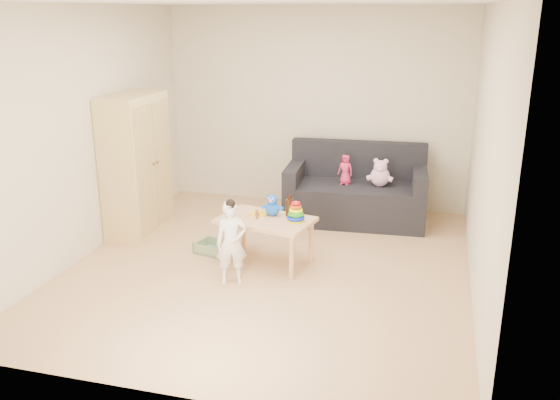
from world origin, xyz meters
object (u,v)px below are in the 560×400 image
(toddler, at_px, (232,244))
(play_table, at_px, (266,241))
(wardrobe, at_px, (136,165))
(sofa, at_px, (355,203))

(toddler, bearing_deg, play_table, 46.58)
(wardrobe, distance_m, toddler, 1.87)
(sofa, bearing_deg, play_table, -118.22)
(wardrobe, xyz_separation_m, sofa, (2.41, 1.05, -0.58))
(play_table, bearing_deg, sofa, 65.34)
(wardrobe, bearing_deg, toddler, -33.86)
(sofa, relative_size, play_table, 1.82)
(wardrobe, relative_size, toddler, 2.04)
(play_table, height_order, toddler, toddler)
(wardrobe, distance_m, play_table, 1.87)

